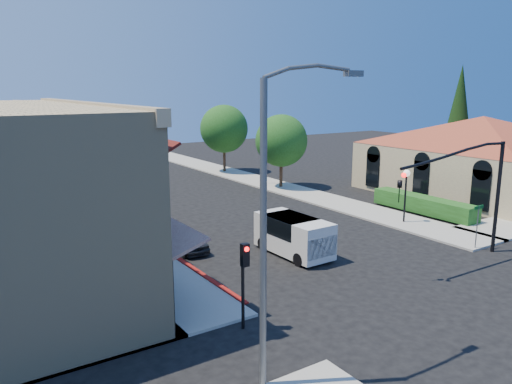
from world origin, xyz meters
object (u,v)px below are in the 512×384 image
white_van (294,234)px  cobra_streetlight (274,215)px  lamppost_right_near (406,183)px  parked_car_b (142,218)px  lamppost_right_far (265,155)px  parked_car_d (94,179)px  street_name_sign (478,220)px  lamppost_left_near (159,221)px  lamppost_left_far (79,176)px  conifer_far (459,112)px  street_tree_a (281,141)px  street_tree_b (224,129)px  secondary_signal (244,270)px  parked_car_a (186,239)px  parked_car_c (101,195)px  signal_mast_arm (475,182)px

white_van → cobra_streetlight: bearing=-130.8°
lamppost_right_near → parked_car_b: lamppost_right_near is taller
lamppost_right_far → parked_car_d: lamppost_right_far is taller
street_name_sign → lamppost_right_near: lamppost_right_near is taller
lamppost_left_near → lamppost_left_far: same height
conifer_far → parked_car_d: bearing=156.9°
street_tree_a → lamppost_right_near: 14.08m
street_tree_b → conifer_far: bearing=-36.1°
cobra_streetlight → lamppost_left_near: size_ratio=2.61×
lamppost_right_far → secondary_signal: bearing=-126.1°
street_tree_b → parked_car_d: (-13.60, 0.00, -3.95)m
lamppost_right_far → white_van: (-9.83, -16.96, -1.56)m
street_tree_a → lamppost_right_near: (-0.30, -14.00, -1.46)m
lamppost_right_far → white_van: size_ratio=0.78×
conifer_far → lamppost_right_near: (-19.50, -10.00, -3.62)m
street_tree_b → parked_car_a: (-14.58, -21.09, -3.93)m
street_tree_b → lamppost_left_near: size_ratio=1.97×
cobra_streetlight → lamppost_right_near: 20.44m
conifer_far → street_name_sign: 26.30m
secondary_signal → lamppost_right_near: (16.50, 6.59, 0.42)m
secondary_signal → parked_car_c: 23.72m
street_tree_b → parked_car_a: 25.93m
signal_mast_arm → lamppost_right_far: 22.70m
cobra_streetlight → parked_car_b: bearing=80.9°
cobra_streetlight → parked_car_d: (4.35, 34.00, -4.67)m
parked_car_d → parked_car_a: bearing=-97.0°
cobra_streetlight → lamppost_left_near: 10.34m
street_tree_a → parked_car_d: bearing=143.7°
white_van → parked_car_b: white_van is taller
lamppost_right_far → signal_mast_arm: bearing=-96.7°
street_name_sign → lamppost_left_far: bearing=128.9°
conifer_far → parked_car_a: size_ratio=3.04×
secondary_signal → street_tree_b: bearing=61.2°
lamppost_left_near → lamppost_left_far: bearing=90.0°
lamppost_right_near → secondary_signal: bearing=-158.2°
street_tree_a → cobra_streetlight: bearing=-126.8°
lamppost_left_far → lamppost_right_near: (17.00, -14.00, 0.00)m
lamppost_right_near → parked_car_a: lamppost_right_near is taller
street_name_sign → lamppost_right_far: size_ratio=0.70×
street_tree_a → lamppost_left_near: street_tree_a is taller
lamppost_left_far → parked_car_b: size_ratio=0.96×
secondary_signal → parked_car_b: secondary_signal is taller
conifer_far → lamppost_left_near: size_ratio=3.08×
parked_car_d → street_tree_b: bearing=-4.4°
parked_car_c → parked_car_d: parked_car_c is taller
conifer_far → street_tree_b: 23.83m
white_van → lamppost_right_near: bearing=5.6°
lamppost_right_near → street_tree_a: bearing=88.8°
conifer_far → street_tree_b: conifer_far is taller
lamppost_left_far → parked_car_a: lamppost_left_far is taller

